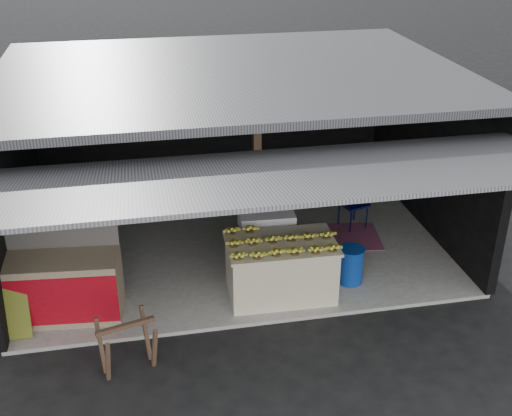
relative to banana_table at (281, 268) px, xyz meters
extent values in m
plane|color=black|center=(-0.41, -0.64, -0.50)|extent=(80.00, 80.00, 0.00)
cube|color=gray|center=(-0.41, 1.86, -0.47)|extent=(7.00, 5.00, 0.06)
cube|color=black|center=(-0.41, 4.36, 1.01)|extent=(7.00, 0.15, 2.90)
cube|color=black|center=(-3.91, 1.86, 1.01)|extent=(0.15, 5.00, 2.90)
cube|color=black|center=(3.09, 1.86, 1.01)|extent=(0.15, 5.00, 2.90)
cube|color=#232326|center=(-0.41, 1.86, 2.46)|extent=(7.20, 5.20, 0.12)
cube|color=#232326|center=(-0.41, -1.59, 2.23)|extent=(7.40, 2.47, 0.48)
cube|color=#523729|center=(-0.11, 1.26, 0.98)|extent=(0.12, 0.12, 2.85)
cube|color=silver|center=(0.00, 0.00, -0.02)|extent=(1.56, 0.96, 0.84)
cube|color=silver|center=(0.00, 0.00, 0.42)|extent=(1.62, 1.02, 0.04)
cube|color=white|center=(-0.03, 0.89, 0.03)|extent=(0.88, 0.61, 0.95)
cube|color=navy|center=(-0.03, 0.59, 0.08)|extent=(0.67, 0.05, 0.28)
cube|color=#B21414|center=(-0.03, 0.59, -0.25)|extent=(0.43, 0.04, 0.09)
cube|color=#998466|center=(-3.15, 0.08, 0.03)|extent=(1.72, 0.88, 0.94)
cube|color=#AF0B18|center=(-3.15, -0.30, 0.03)|extent=(1.66, 0.17, 0.73)
cube|color=white|center=(-3.15, -0.31, 0.03)|extent=(0.56, 0.06, 0.19)
cube|color=#172547|center=(-3.15, 0.39, 0.88)|extent=(1.66, 0.20, 0.78)
cube|color=black|center=(-3.81, -0.30, -0.02)|extent=(0.56, 0.23, 0.83)
cube|color=#523729|center=(-2.50, -1.48, -0.13)|extent=(0.12, 0.28, 0.72)
cube|color=#523729|center=(-1.93, -1.33, -0.13)|extent=(0.12, 0.28, 0.72)
cube|color=#523729|center=(-2.59, -1.14, -0.13)|extent=(0.12, 0.28, 0.72)
cube|color=#523729|center=(-2.02, -0.99, -0.13)|extent=(0.12, 0.28, 0.72)
cube|color=#523729|center=(-2.26, -1.23, 0.19)|extent=(0.73, 0.25, 0.06)
cylinder|color=navy|center=(1.13, 0.11, -0.16)|extent=(0.38, 0.38, 0.56)
cylinder|color=black|center=(1.64, 1.62, -0.22)|extent=(0.03, 0.03, 0.45)
cylinder|color=black|center=(1.98, 1.73, -0.22)|extent=(0.03, 0.03, 0.45)
cylinder|color=black|center=(1.53, 1.96, -0.22)|extent=(0.03, 0.03, 0.45)
cylinder|color=black|center=(1.87, 2.07, -0.22)|extent=(0.03, 0.03, 0.45)
cube|color=black|center=(1.75, 1.85, 0.01)|extent=(0.55, 0.55, 0.04)
cube|color=black|center=(1.69, 2.03, 0.24)|extent=(0.42, 0.17, 0.46)
cube|color=#70184E|center=(1.35, 1.51, -0.44)|extent=(1.63, 1.21, 0.01)
cube|color=black|center=(-1.21, 4.26, 1.41)|extent=(0.32, 0.03, 0.42)
cube|color=#4C4C59|center=(-1.21, 4.24, 1.41)|extent=(0.26, 0.02, 0.34)
cube|color=black|center=(-0.61, 4.26, 1.43)|extent=(0.32, 0.03, 0.42)
cube|color=#4C4C59|center=(-0.61, 4.24, 1.43)|extent=(0.26, 0.02, 0.34)
cube|color=black|center=(0.09, 4.26, 1.45)|extent=(0.32, 0.03, 0.42)
cube|color=#4C4C59|center=(0.09, 4.24, 1.45)|extent=(0.26, 0.02, 0.34)
camera|label=1|loc=(-1.91, -7.84, 5.02)|focal=45.00mm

